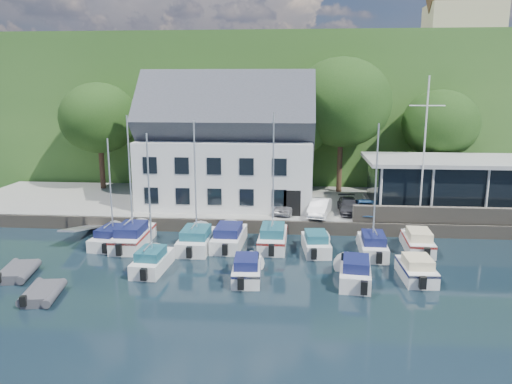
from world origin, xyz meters
TOP-DOWN VIEW (x-y plane):
  - ground at (0.00, 0.00)m, footprint 180.00×180.00m
  - quay at (0.00, 17.50)m, footprint 60.00×13.00m
  - quay_face at (0.00, 11.00)m, footprint 60.00×0.30m
  - hillside at (0.00, 62.00)m, footprint 160.00×75.00m
  - field_patch at (8.00, 70.00)m, footprint 50.00×30.00m
  - farmhouse at (22.00, 52.00)m, footprint 10.40×7.00m
  - harbor_building at (-7.00, 16.50)m, footprint 14.40×8.20m
  - club_pavilion at (11.00, 16.00)m, footprint 13.20×7.20m
  - seawall at (12.00, 11.40)m, footprint 18.00×0.50m
  - gangway at (-16.50, 9.00)m, footprint 1.20×6.00m
  - car_silver at (-1.89, 13.36)m, footprint 2.43×3.81m
  - car_white at (0.61, 12.74)m, footprint 2.13×4.13m
  - car_dgrey at (2.94, 13.92)m, footprint 1.62×3.90m
  - car_blue at (4.11, 13.12)m, footprint 1.41×3.57m
  - flagpole at (8.04, 12.31)m, footprint 2.53×0.20m
  - tree_0 at (-19.99, 21.48)m, footprint 7.40×7.40m
  - tree_1 at (-11.72, 22.71)m, footprint 7.74×7.74m
  - tree_2 at (-1.63, 21.57)m, footprint 7.18×7.18m
  - tree_3 at (2.78, 21.82)m, footprint 9.05×9.05m
  - tree_4 at (11.79, 22.25)m, footprint 6.93×6.93m
  - boat_r1_0 at (-13.80, 7.46)m, footprint 2.73×6.17m
  - boat_r1_1 at (-12.38, 7.44)m, footprint 2.22×7.10m
  - boat_r1_2 at (-7.88, 7.21)m, footprint 2.26×6.57m
  - boat_r1_3 at (-5.77, 7.97)m, footprint 2.34×6.80m
  - boat_r1_4 at (-2.75, 7.98)m, footprint 2.07×6.58m
  - boat_r1_5 at (0.17, 7.17)m, footprint 2.25×5.40m
  - boat_r1_6 at (3.86, 7.01)m, footprint 1.99×6.06m
  - boat_r1_7 at (6.97, 7.95)m, footprint 2.04×5.69m
  - boat_r2_1 at (-9.72, 2.96)m, footprint 2.08×5.45m
  - boat_r2_2 at (-3.94, 2.10)m, footprint 2.01×5.35m
  - boat_r2_3 at (2.19, 2.08)m, footprint 2.42×5.73m
  - boat_r2_4 at (5.73, 2.87)m, footprint 2.06×4.95m
  - dinghy_0 at (-17.24, 1.34)m, footprint 2.49×3.51m
  - dinghy_1 at (-14.30, -1.44)m, footprint 2.34×3.36m

SIDE VIEW (x-z plane):
  - ground at x=0.00m, z-range 0.00..0.00m
  - gangway at x=-16.50m, z-range -0.70..0.70m
  - dinghy_1 at x=-14.30m, z-range 0.00..0.72m
  - dinghy_0 at x=-17.24m, z-range 0.00..0.75m
  - quay at x=0.00m, z-range 0.00..1.00m
  - quay_face at x=0.00m, z-range 0.00..1.00m
  - boat_r2_2 at x=-3.94m, z-range 0.00..1.38m
  - boat_r2_4 at x=5.73m, z-range 0.00..1.38m
  - boat_r1_5 at x=0.17m, z-range 0.00..1.41m
  - boat_r1_7 at x=6.97m, z-range 0.00..1.49m
  - boat_r2_3 at x=2.19m, z-range 0.00..1.49m
  - boat_r1_3 at x=-5.77m, z-range 0.00..1.51m
  - car_dgrey at x=2.94m, z-range 1.00..2.13m
  - seawall at x=12.00m, z-range 1.00..2.20m
  - car_silver at x=-1.89m, z-range 1.00..2.21m
  - car_blue at x=4.11m, z-range 1.00..2.22m
  - car_white at x=0.61m, z-range 1.00..2.30m
  - club_pavilion at x=11.00m, z-range 1.00..5.10m
  - boat_r1_0 at x=-13.80m, z-range 0.00..8.19m
  - boat_r2_1 at x=-9.72m, z-range 0.00..8.54m
  - boat_r1_6 at x=3.86m, z-range 0.00..8.91m
  - boat_r1_2 at x=-7.88m, z-range 0.00..9.10m
  - boat_r1_4 at x=-2.75m, z-range 0.00..9.56m
  - boat_r1_1 at x=-12.38m, z-range 0.00..9.60m
  - harbor_building at x=-7.00m, z-range 1.00..9.70m
  - tree_4 at x=11.79m, z-range 1.00..10.47m
  - tree_2 at x=-1.63m, z-range 1.00..10.81m
  - tree_0 at x=-19.99m, z-range 1.00..11.11m
  - flagpole at x=8.04m, z-range 1.00..11.53m
  - tree_1 at x=-11.72m, z-range 1.00..11.57m
  - tree_3 at x=2.78m, z-range 1.00..13.37m
  - hillside at x=0.00m, z-range 0.00..16.00m
  - field_patch at x=8.00m, z-range 16.00..16.30m
  - farmhouse at x=22.00m, z-range 16.00..24.20m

